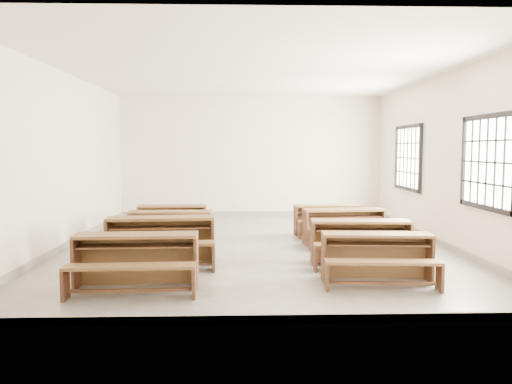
{
  "coord_description": "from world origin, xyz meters",
  "views": [
    {
      "loc": [
        -0.29,
        -9.24,
        1.81
      ],
      "look_at": [
        0.0,
        0.0,
        1.0
      ],
      "focal_mm": 35.0,
      "sensor_mm": 36.0,
      "label": 1
    }
  ],
  "objects_px": {
    "desk_set_5": "(361,239)",
    "desk_set_6": "(344,224)",
    "desk_set_0": "(136,257)",
    "desk_set_3": "(172,218)",
    "desk_set_2": "(170,227)",
    "desk_set_4": "(377,254)",
    "desk_set_7": "(328,218)",
    "desk_set_1": "(161,237)"
  },
  "relations": [
    {
      "from": "desk_set_2",
      "to": "desk_set_6",
      "type": "bearing_deg",
      "value": 3.84
    },
    {
      "from": "desk_set_0",
      "to": "desk_set_2",
      "type": "distance_m",
      "value": 2.65
    },
    {
      "from": "desk_set_4",
      "to": "desk_set_5",
      "type": "height_order",
      "value": "desk_set_5"
    },
    {
      "from": "desk_set_1",
      "to": "desk_set_2",
      "type": "bearing_deg",
      "value": 87.35
    },
    {
      "from": "desk_set_1",
      "to": "desk_set_5",
      "type": "distance_m",
      "value": 3.12
    },
    {
      "from": "desk_set_5",
      "to": "desk_set_7",
      "type": "xyz_separation_m",
      "value": [
        -0.04,
        2.66,
        -0.04
      ]
    },
    {
      "from": "desk_set_5",
      "to": "desk_set_6",
      "type": "distance_m",
      "value": 1.58
    },
    {
      "from": "desk_set_2",
      "to": "desk_set_3",
      "type": "relative_size",
      "value": 1.06
    },
    {
      "from": "desk_set_0",
      "to": "desk_set_1",
      "type": "relative_size",
      "value": 0.93
    },
    {
      "from": "desk_set_0",
      "to": "desk_set_5",
      "type": "relative_size",
      "value": 1.01
    },
    {
      "from": "desk_set_4",
      "to": "desk_set_6",
      "type": "relative_size",
      "value": 0.97
    },
    {
      "from": "desk_set_6",
      "to": "desk_set_4",
      "type": "bearing_deg",
      "value": -97.95
    },
    {
      "from": "desk_set_5",
      "to": "desk_set_6",
      "type": "xyz_separation_m",
      "value": [
        0.07,
        1.58,
        -0.01
      ]
    },
    {
      "from": "desk_set_0",
      "to": "desk_set_3",
      "type": "xyz_separation_m",
      "value": [
        -0.07,
        3.9,
        -0.04
      ]
    },
    {
      "from": "desk_set_7",
      "to": "desk_set_6",
      "type": "bearing_deg",
      "value": -87.58
    },
    {
      "from": "desk_set_4",
      "to": "desk_set_7",
      "type": "height_order",
      "value": "desk_set_4"
    },
    {
      "from": "desk_set_3",
      "to": "desk_set_5",
      "type": "xyz_separation_m",
      "value": [
        3.29,
        -2.66,
        0.04
      ]
    },
    {
      "from": "desk_set_0",
      "to": "desk_set_6",
      "type": "bearing_deg",
      "value": 38.69
    },
    {
      "from": "desk_set_3",
      "to": "desk_set_5",
      "type": "relative_size",
      "value": 0.9
    },
    {
      "from": "desk_set_4",
      "to": "desk_set_7",
      "type": "xyz_separation_m",
      "value": [
        -0.01,
        3.69,
        -0.02
      ]
    },
    {
      "from": "desk_set_2",
      "to": "desk_set_7",
      "type": "distance_m",
      "value": 3.36
    },
    {
      "from": "desk_set_5",
      "to": "desk_set_2",
      "type": "bearing_deg",
      "value": 159.19
    },
    {
      "from": "desk_set_7",
      "to": "desk_set_1",
      "type": "bearing_deg",
      "value": -143.48
    },
    {
      "from": "desk_set_6",
      "to": "desk_set_1",
      "type": "bearing_deg",
      "value": -160.54
    },
    {
      "from": "desk_set_7",
      "to": "desk_set_5",
      "type": "bearing_deg",
      "value": -92.59
    },
    {
      "from": "desk_set_1",
      "to": "desk_set_6",
      "type": "xyz_separation_m",
      "value": [
        3.19,
        1.5,
        -0.04
      ]
    },
    {
      "from": "desk_set_3",
      "to": "desk_set_4",
      "type": "bearing_deg",
      "value": -50.05
    },
    {
      "from": "desk_set_0",
      "to": "desk_set_7",
      "type": "height_order",
      "value": "desk_set_0"
    },
    {
      "from": "desk_set_2",
      "to": "desk_set_4",
      "type": "height_order",
      "value": "desk_set_2"
    },
    {
      "from": "desk_set_0",
      "to": "desk_set_7",
      "type": "relative_size",
      "value": 1.11
    },
    {
      "from": "desk_set_1",
      "to": "desk_set_4",
      "type": "height_order",
      "value": "desk_set_1"
    },
    {
      "from": "desk_set_1",
      "to": "desk_set_6",
      "type": "bearing_deg",
      "value": 21.04
    },
    {
      "from": "desk_set_6",
      "to": "desk_set_7",
      "type": "bearing_deg",
      "value": 90.24
    },
    {
      "from": "desk_set_5",
      "to": "desk_set_7",
      "type": "distance_m",
      "value": 2.66
    },
    {
      "from": "desk_set_1",
      "to": "desk_set_2",
      "type": "distance_m",
      "value": 1.32
    },
    {
      "from": "desk_set_5",
      "to": "desk_set_6",
      "type": "bearing_deg",
      "value": 90.53
    },
    {
      "from": "desk_set_0",
      "to": "desk_set_1",
      "type": "xyz_separation_m",
      "value": [
        0.1,
        1.32,
        0.02
      ]
    },
    {
      "from": "desk_set_4",
      "to": "desk_set_2",
      "type": "bearing_deg",
      "value": 146.67
    },
    {
      "from": "desk_set_0",
      "to": "desk_set_6",
      "type": "distance_m",
      "value": 4.34
    },
    {
      "from": "desk_set_2",
      "to": "desk_set_3",
      "type": "xyz_separation_m",
      "value": [
        -0.14,
        1.26,
        -0.02
      ]
    },
    {
      "from": "desk_set_4",
      "to": "desk_set_5",
      "type": "distance_m",
      "value": 1.03
    },
    {
      "from": "desk_set_0",
      "to": "desk_set_6",
      "type": "xyz_separation_m",
      "value": [
        3.3,
        2.82,
        -0.02
      ]
    }
  ]
}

